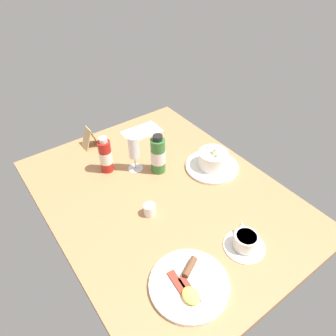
{
  "coord_description": "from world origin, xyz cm",
  "views": [
    {
      "loc": [
        -71.64,
        50.11,
        87.99
      ],
      "look_at": [
        3.55,
        -4.85,
        8.74
      ],
      "focal_mm": 33.65,
      "sensor_mm": 36.0,
      "label": 1
    }
  ],
  "objects": [
    {
      "name": "wine_glass",
      "position": [
        19.9,
        0.52,
        10.45
      ],
      "size": [
        6.39,
        6.39,
        16.54
      ],
      "color": "white",
      "rests_on": "ground_plane"
    },
    {
      "name": "menu_card",
      "position": [
        45.93,
        8.72,
        4.87
      ],
      "size": [
        5.71,
        7.37,
        9.88
      ],
      "color": "tan",
      "rests_on": "ground_plane"
    },
    {
      "name": "sauce_bottle_red",
      "position": [
        26.19,
        10.58,
        7.56
      ],
      "size": [
        5.36,
        5.36,
        16.56
      ],
      "color": "#B21E19",
      "rests_on": "ground_plane"
    },
    {
      "name": "ground_plane",
      "position": [
        0.0,
        0.0,
        -1.5
      ],
      "size": [
        110.0,
        84.0,
        3.0
      ],
      "primitive_type": "cube",
      "color": "#B27F51"
    },
    {
      "name": "creamer_jug",
      "position": [
        -5.17,
        9.92,
        2.33
      ],
      "size": [
        4.95,
        4.9,
        5.11
      ],
      "color": "white",
      "rests_on": "ground_plane"
    },
    {
      "name": "cutlery_setting",
      "position": [
        42.26,
        -16.44,
        0.26
      ],
      "size": [
        11.84,
        19.01,
        0.9
      ],
      "color": "white",
      "rests_on": "ground_plane"
    },
    {
      "name": "breakfast_plate",
      "position": [
        -36.05,
        16.28,
        0.92
      ],
      "size": [
        24.22,
        24.22,
        3.7
      ],
      "color": "white",
      "rests_on": "ground_plane"
    },
    {
      "name": "porridge_bowl",
      "position": [
        0.9,
        -26.37,
        3.63
      ],
      "size": [
        22.66,
        22.66,
        8.97
      ],
      "color": "white",
      "rests_on": "ground_plane"
    },
    {
      "name": "coffee_cup",
      "position": [
        -35.82,
        -7.5,
        2.57
      ],
      "size": [
        13.88,
        13.88,
        5.78
      ],
      "color": "white",
      "rests_on": "ground_plane"
    },
    {
      "name": "sauce_bottle_green",
      "position": [
        13.1,
        -6.76,
        8.17
      ],
      "size": [
        6.18,
        6.18,
        17.88
      ],
      "color": "#337233",
      "rests_on": "ground_plane"
    }
  ]
}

